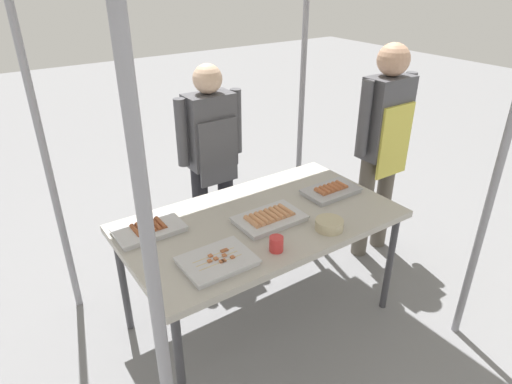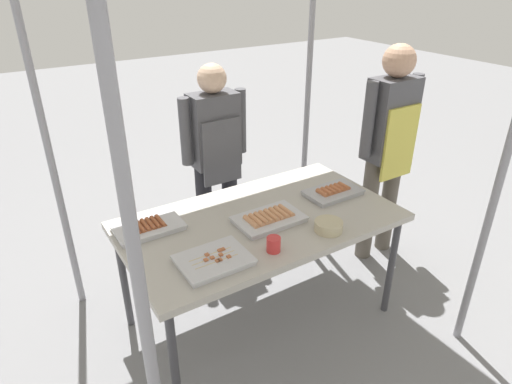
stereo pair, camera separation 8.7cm
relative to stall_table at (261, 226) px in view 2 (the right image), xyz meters
name	(u,v)px [view 2 (the right image)]	position (x,y,z in m)	size (l,w,h in m)	color
ground_plane	(260,316)	(0.00, 0.00, -0.70)	(18.00, 18.00, 0.00)	slate
stall_table	(261,226)	(0.00, 0.00, 0.00)	(1.60, 0.90, 0.75)	#B7B2A8
tray_grilled_sausages	(269,219)	(0.02, -0.06, 0.07)	(0.39, 0.25, 0.05)	silver
tray_meat_skewers	(214,260)	(-0.43, -0.24, 0.07)	(0.35, 0.27, 0.04)	silver
tray_pork_links	(333,192)	(0.55, 0.00, 0.07)	(0.36, 0.22, 0.05)	#ADADB2
tray_spring_rolls	(148,227)	(-0.60, 0.23, 0.07)	(0.37, 0.24, 0.05)	silver
condiment_bowl	(328,226)	(0.25, -0.31, 0.08)	(0.16, 0.16, 0.06)	#BFB28C
drink_cup_near_edge	(274,244)	(-0.12, -0.31, 0.09)	(0.07, 0.07, 0.08)	red
vendor_woman	(215,149)	(0.15, 0.84, 0.17)	(0.52, 0.22, 1.48)	black
customer_nearby	(388,139)	(1.18, 0.15, 0.26)	(0.52, 0.23, 1.61)	#595147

